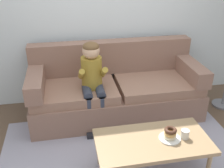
{
  "coord_description": "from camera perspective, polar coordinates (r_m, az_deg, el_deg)",
  "views": [
    {
      "loc": [
        -0.57,
        -2.3,
        2.06
      ],
      "look_at": [
        -0.04,
        0.45,
        0.65
      ],
      "focal_mm": 42.41,
      "sensor_mm": 36.0,
      "label": 1
    }
  ],
  "objects": [
    {
      "name": "plate",
      "position": [
        2.67,
        12.32,
        -11.36
      ],
      "size": [
        0.21,
        0.21,
        0.01
      ],
      "primitive_type": "cylinder",
      "color": "white",
      "rests_on": "coffee_table"
    },
    {
      "name": "donut_third",
      "position": [
        2.61,
        12.52,
        -9.68
      ],
      "size": [
        0.17,
        0.17,
        0.04
      ],
      "primitive_type": "torus",
      "rotation": [
        0.0,
        0.0,
        0.87
      ],
      "color": "#422619",
      "rests_on": "donut_second"
    },
    {
      "name": "couch",
      "position": [
        3.65,
        0.74,
        -1.36
      ],
      "size": [
        2.26,
        0.9,
        0.96
      ],
      "color": "#846051",
      "rests_on": "ground"
    },
    {
      "name": "ground",
      "position": [
        3.14,
        2.39,
        -14.29
      ],
      "size": [
        10.0,
        10.0,
        0.0
      ],
      "primitive_type": "plane",
      "color": "brown"
    },
    {
      "name": "area_rug",
      "position": [
        2.96,
        3.52,
        -17.31
      ],
      "size": [
        2.75,
        2.09,
        0.01
      ],
      "primitive_type": "cube",
      "color": "#9993A3",
      "rests_on": "ground"
    },
    {
      "name": "toy_controller",
      "position": [
        3.27,
        13.28,
        -12.71
      ],
      "size": [
        0.23,
        0.09,
        0.05
      ],
      "rotation": [
        0.0,
        0.0,
        0.14
      ],
      "color": "red",
      "rests_on": "ground"
    },
    {
      "name": "mug",
      "position": [
        2.7,
        15.45,
        -10.38
      ],
      "size": [
        0.08,
        0.08,
        0.09
      ],
      "primitive_type": "cylinder",
      "color": "silver",
      "rests_on": "coffee_table"
    },
    {
      "name": "donut_second",
      "position": [
        2.64,
        12.44,
        -10.31
      ],
      "size": [
        0.16,
        0.16,
        0.04
      ],
      "primitive_type": "torus",
      "rotation": [
        0.0,
        0.0,
        0.37
      ],
      "color": "tan",
      "rests_on": "donut"
    },
    {
      "name": "wall_back",
      "position": [
        3.8,
        -2.1,
        16.7
      ],
      "size": [
        8.0,
        0.1,
        2.8
      ],
      "primitive_type": "cube",
      "color": "silver",
      "rests_on": "ground"
    },
    {
      "name": "donut",
      "position": [
        2.66,
        12.37,
        -10.94
      ],
      "size": [
        0.15,
        0.15,
        0.04
      ],
      "primitive_type": "torus",
      "rotation": [
        0.0,
        0.0,
        1.84
      ],
      "color": "beige",
      "rests_on": "plate"
    },
    {
      "name": "coffee_table",
      "position": [
        2.66,
        8.74,
        -12.54
      ],
      "size": [
        1.11,
        0.58,
        0.43
      ],
      "color": "#937551",
      "rests_on": "ground"
    },
    {
      "name": "person_child",
      "position": [
        3.27,
        -4.22,
        1.5
      ],
      "size": [
        0.34,
        0.58,
        1.1
      ],
      "color": "olive",
      "rests_on": "ground"
    }
  ]
}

